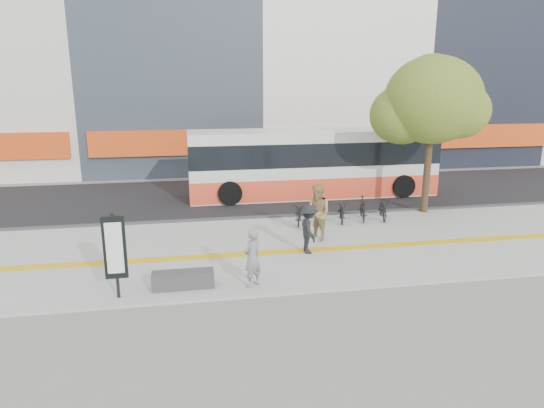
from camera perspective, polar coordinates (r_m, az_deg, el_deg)
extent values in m
plane|color=slate|center=(14.46, 0.09, -7.41)|extent=(120.00, 120.00, 0.00)
cube|color=gray|center=(15.83, -0.89, -5.28)|extent=(40.00, 7.00, 0.08)
cube|color=gold|center=(15.35, -0.58, -5.74)|extent=(40.00, 0.45, 0.01)
cube|color=black|center=(22.97, -3.92, 0.95)|extent=(40.00, 8.00, 0.06)
cube|color=#323234|center=(19.12, -2.59, -1.70)|extent=(40.00, 0.25, 0.14)
cube|color=#DC4814|center=(27.82, -1.03, 7.47)|extent=(19.00, 0.50, 1.40)
cube|color=#DC4814|center=(35.44, 29.32, 7.16)|extent=(15.20, 0.50, 1.40)
cube|color=#323234|center=(13.04, -10.39, -8.73)|extent=(1.60, 0.45, 0.45)
cylinder|color=black|center=(12.57, -17.91, -5.83)|extent=(0.08, 0.08, 2.20)
cube|color=black|center=(12.50, -17.99, -4.89)|extent=(0.55, 0.08, 1.60)
cube|color=white|center=(12.45, -18.02, -4.96)|extent=(0.40, 0.02, 1.30)
cylinder|color=#352318|center=(20.65, 17.73, 3.43)|extent=(0.28, 0.28, 3.20)
ellipsoid|color=#486321|center=(20.33, 18.37, 11.53)|extent=(3.80, 3.80, 3.42)
ellipsoid|color=#486321|center=(20.36, 15.05, 10.08)|extent=(2.60, 2.60, 2.34)
ellipsoid|color=#486321|center=(20.45, 21.07, 10.19)|extent=(2.40, 2.40, 2.16)
ellipsoid|color=#486321|center=(21.16, 18.23, 13.80)|extent=(2.20, 2.20, 1.98)
cube|color=silver|center=(22.80, 4.83, 4.83)|extent=(11.48, 2.39, 3.06)
cube|color=#E64629|center=(22.99, 4.78, 2.36)|extent=(11.50, 2.41, 0.96)
cube|color=black|center=(22.72, 4.86, 6.14)|extent=(11.50, 2.41, 1.05)
cylinder|color=black|center=(21.15, -4.96, 1.29)|extent=(1.05, 0.33, 1.05)
cylinder|color=black|center=(23.47, -5.51, 2.60)|extent=(1.05, 0.33, 1.05)
cylinder|color=black|center=(23.26, 15.16, 2.05)|extent=(1.05, 0.33, 1.05)
cylinder|color=black|center=(25.39, 12.89, 3.20)|extent=(1.05, 0.33, 1.05)
imported|color=black|center=(18.37, 3.23, -1.04)|extent=(0.91, 1.62, 0.81)
imported|color=black|center=(18.56, 5.75, -0.79)|extent=(0.79, 1.55, 0.90)
imported|color=black|center=(18.82, 8.20, -0.79)|extent=(0.91, 1.62, 0.81)
imported|color=black|center=(19.08, 10.60, -0.54)|extent=(0.79, 1.55, 0.90)
imported|color=black|center=(19.40, 12.91, -0.55)|extent=(0.91, 1.62, 0.81)
imported|color=black|center=(12.73, -2.34, -6.33)|extent=(0.69, 0.66, 1.58)
imported|color=#9D8450|center=(16.37, 5.40, -1.01)|extent=(1.05, 1.15, 1.91)
imported|color=black|center=(15.18, 4.32, -2.95)|extent=(0.61, 1.02, 1.55)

